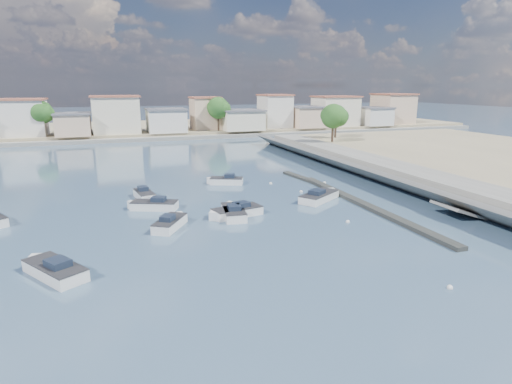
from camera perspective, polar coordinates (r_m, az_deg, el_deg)
ground at (r=69.12m, az=-4.50°, el=4.05°), size 400.00×400.00×0.00m
seawall_walkway at (r=53.86m, az=22.84°, el=1.10°), size 5.00×90.00×1.80m
breakwater at (r=46.93m, az=12.36°, el=-0.81°), size 2.00×31.02×0.35m
far_shore_land at (r=119.66m, az=-10.91°, el=8.39°), size 160.00×40.00×1.40m
far_shore_quay at (r=99.07m, az=-9.09°, el=7.17°), size 160.00×2.50×0.80m
far_town at (r=106.74m, az=-4.01°, el=10.24°), size 113.01×12.80×8.35m
shore_trees at (r=97.56m, az=-4.01°, el=10.64°), size 74.56×38.32×7.92m
motorboat_a at (r=30.93m, az=-25.45°, el=-9.33°), size 4.32×5.19×1.48m
motorboat_b at (r=40.17m, az=-3.06°, el=-2.70°), size 2.50×5.22×1.48m
motorboat_c at (r=43.52m, az=-13.69°, el=-1.76°), size 4.93×3.37×1.48m
motorboat_d at (r=40.07m, az=-2.87°, el=-2.74°), size 5.37×2.98×1.48m
motorboat_e at (r=37.67m, az=-11.28°, el=-4.10°), size 3.54×4.38×1.48m
motorboat_f at (r=53.24m, az=-4.18°, el=1.46°), size 4.45×3.07×1.48m
motorboat_g at (r=47.55m, az=-14.61°, el=-0.49°), size 2.14×4.60×1.48m
motorboat_h at (r=46.23m, az=8.59°, el=-0.60°), size 5.53×4.70×1.48m
mooring_buoys at (r=46.60m, az=6.67°, el=-0.83°), size 10.13×36.20×0.37m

